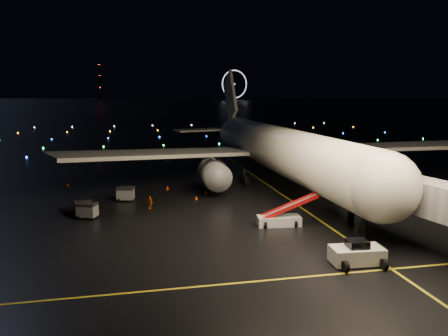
{
  "coord_description": "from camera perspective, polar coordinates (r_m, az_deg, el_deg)",
  "views": [
    {
      "loc": [
        -8.36,
        -40.21,
        14.3
      ],
      "look_at": [
        2.59,
        12.0,
        5.0
      ],
      "focal_mm": 35.0,
      "sensor_mm": 36.0,
      "label": 1
    }
  ],
  "objects": [
    {
      "name": "ground",
      "position": [
        340.62,
        -10.51,
        7.32
      ],
      "size": [
        2000.0,
        2000.0,
        0.0
      ],
      "primitive_type": "plane",
      "color": "black",
      "rests_on": "ground"
    },
    {
      "name": "lane_centre",
      "position": [
        60.56,
        8.18,
        -3.86
      ],
      "size": [
        0.25,
        80.0,
        0.02
      ],
      "primitive_type": "cube",
      "color": "yellow",
      "rests_on": "ground"
    },
    {
      "name": "lane_cross",
      "position": [
        33.59,
        -5.15,
        -15.33
      ],
      "size": [
        60.0,
        0.25,
        0.02
      ],
      "primitive_type": "cube",
      "color": "yellow",
      "rests_on": "ground"
    },
    {
      "name": "airliner",
      "position": [
        70.2,
        6.05,
        5.92
      ],
      "size": [
        68.27,
        64.98,
        19.02
      ],
      "primitive_type": null,
      "rotation": [
        0.0,
        0.0,
        0.02
      ],
      "color": "silver",
      "rests_on": "ground"
    },
    {
      "name": "pushback_tug",
      "position": [
        39.0,
        16.96,
        -10.44
      ],
      "size": [
        4.5,
        2.56,
        2.08
      ],
      "primitive_type": "cube",
      "rotation": [
        0.0,
        0.0,
        -0.06
      ],
      "color": "silver",
      "rests_on": "ground"
    },
    {
      "name": "belt_loader",
      "position": [
        47.74,
        7.21,
        -5.54
      ],
      "size": [
        7.0,
        2.56,
        3.32
      ],
      "primitive_type": null,
      "rotation": [
        0.0,
        0.0,
        -0.1
      ],
      "color": "silver",
      "rests_on": "ground"
    },
    {
      "name": "crew_c",
      "position": [
        55.05,
        -9.66,
        -4.45
      ],
      "size": [
        0.89,
        0.97,
        1.59
      ],
      "primitive_type": "imported",
      "rotation": [
        0.0,
        0.0,
        -0.89
      ],
      "color": "orange",
      "rests_on": "ground"
    },
    {
      "name": "safety_cone_0",
      "position": [
        59.11,
        -3.66,
        -3.9
      ],
      "size": [
        0.47,
        0.47,
        0.47
      ],
      "primitive_type": "cone",
      "rotation": [
        0.0,
        0.0,
        0.14
      ],
      "color": "#E94200",
      "rests_on": "ground"
    },
    {
      "name": "safety_cone_1",
      "position": [
        62.34,
        -2.43,
        -3.12
      ],
      "size": [
        0.5,
        0.5,
        0.55
      ],
      "primitive_type": "cone",
      "rotation": [
        0.0,
        0.0,
        0.04
      ],
      "color": "#E94200",
      "rests_on": "ground"
    },
    {
      "name": "safety_cone_2",
      "position": [
        65.61,
        -7.4,
        -2.54
      ],
      "size": [
        0.49,
        0.49,
        0.54
      ],
      "primitive_type": "cone",
      "rotation": [
        0.0,
        0.0,
        -0.04
      ],
      "color": "#E94200",
      "rests_on": "ground"
    },
    {
      "name": "safety_cone_3",
      "position": [
        71.72,
        -19.77,
        -1.98
      ],
      "size": [
        0.61,
        0.61,
        0.55
      ],
      "primitive_type": "cone",
      "rotation": [
        0.0,
        0.0,
        0.33
      ],
      "color": "#E94200",
      "rests_on": "ground"
    },
    {
      "name": "ferris_wheel",
      "position": [
        780.94,
        1.39,
        10.75
      ],
      "size": [
        49.33,
        16.8,
        52.0
      ],
      "primitive_type": null,
      "rotation": [
        0.0,
        0.0,
        0.26
      ],
      "color": "black",
      "rests_on": "ground"
    },
    {
      "name": "radio_mast",
      "position": [
        782.12,
        -15.91,
        10.82
      ],
      "size": [
        1.8,
        1.8,
        64.0
      ],
      "primitive_type": "cylinder",
      "color": "black",
      "rests_on": "ground"
    },
    {
      "name": "taxiway_lights",
      "position": [
        147.13,
        -8.55,
        4.27
      ],
      "size": [
        164.0,
        92.0,
        0.36
      ],
      "primitive_type": null,
      "color": "black",
      "rests_on": "ground"
    },
    {
      "name": "baggage_cart_0",
      "position": [
        59.68,
        -12.73,
        -3.32
      ],
      "size": [
        2.42,
        1.92,
        1.83
      ],
      "primitive_type": "cube",
      "rotation": [
        0.0,
        0.0,
        -0.21
      ],
      "color": "gray",
      "rests_on": "ground"
    },
    {
      "name": "baggage_cart_1",
      "position": [
        54.06,
        -17.9,
        -5.03
      ],
      "size": [
        2.19,
        1.74,
        1.67
      ],
      "primitive_type": "cube",
      "rotation": [
        0.0,
        0.0,
        0.2
      ],
      "color": "gray",
      "rests_on": "ground"
    },
    {
      "name": "baggage_cart_2",
      "position": [
        52.66,
        -17.42,
        -5.33
      ],
      "size": [
        2.48,
        2.13,
        1.77
      ],
      "primitive_type": "cube",
      "rotation": [
        0.0,
        0.0,
        -0.38
      ],
      "color": "gray",
      "rests_on": "ground"
    }
  ]
}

